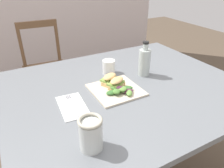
# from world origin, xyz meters

# --- Properties ---
(dining_table) EXTENTS (1.26, 1.01, 0.74)m
(dining_table) POSITION_xyz_m (0.13, -0.06, 0.63)
(dining_table) COLOR slate
(dining_table) RESTS_ON ground
(chair_wooden_far) EXTENTS (0.42, 0.42, 0.87)m
(chair_wooden_far) POSITION_xyz_m (-0.09, 1.03, 0.45)
(chair_wooden_far) COLOR brown
(chair_wooden_far) RESTS_ON ground
(plate_lunch) EXTENTS (0.24, 0.24, 0.01)m
(plate_lunch) POSITION_xyz_m (0.06, -0.08, 0.74)
(plate_lunch) COLOR beige
(plate_lunch) RESTS_ON dining_table
(sandwich_half_front) EXTENTS (0.11, 0.10, 0.06)m
(sandwich_half_front) POSITION_xyz_m (0.07, -0.07, 0.78)
(sandwich_half_front) COLOR #DBB270
(sandwich_half_front) RESTS_ON plate_lunch
(sandwich_half_back) EXTENTS (0.11, 0.10, 0.06)m
(sandwich_half_back) POSITION_xyz_m (0.06, -0.02, 0.78)
(sandwich_half_back) COLOR #DBB270
(sandwich_half_back) RESTS_ON plate_lunch
(salad_mixed_greens) EXTENTS (0.15, 0.15, 0.03)m
(salad_mixed_greens) POSITION_xyz_m (0.06, -0.12, 0.76)
(salad_mixed_greens) COLOR #602D47
(salad_mixed_greens) RESTS_ON plate_lunch
(napkin_folded) EXTENTS (0.13, 0.22, 0.00)m
(napkin_folded) POSITION_xyz_m (-0.19, -0.11, 0.74)
(napkin_folded) COLOR white
(napkin_folded) RESTS_ON dining_table
(fork_on_napkin) EXTENTS (0.03, 0.19, 0.00)m
(fork_on_napkin) POSITION_xyz_m (-0.18, -0.10, 0.75)
(fork_on_napkin) COLOR silver
(fork_on_napkin) RESTS_ON napkin_folded
(bottle_cold_brew) EXTENTS (0.07, 0.07, 0.20)m
(bottle_cold_brew) POSITION_xyz_m (0.29, 0.00, 0.81)
(bottle_cold_brew) COLOR black
(bottle_cold_brew) RESTS_ON dining_table
(mason_jar_iced_tea) EXTENTS (0.09, 0.09, 0.12)m
(mason_jar_iced_tea) POSITION_xyz_m (-0.21, -0.38, 0.80)
(mason_jar_iced_tea) COLOR #C67528
(mason_jar_iced_tea) RESTS_ON dining_table
(cup_extra_side) EXTENTS (0.08, 0.08, 0.08)m
(cup_extra_side) POSITION_xyz_m (0.13, 0.12, 0.78)
(cup_extra_side) COLOR white
(cup_extra_side) RESTS_ON dining_table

